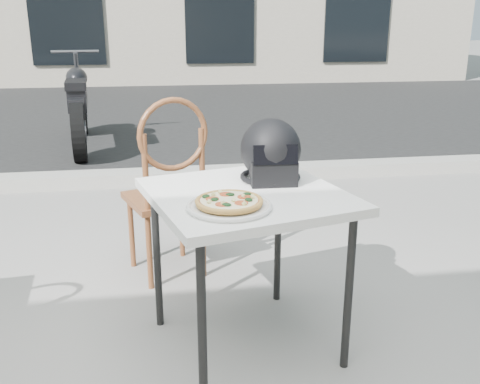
{
  "coord_description": "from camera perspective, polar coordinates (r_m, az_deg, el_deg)",
  "views": [
    {
      "loc": [
        0.19,
        -1.81,
        1.42
      ],
      "look_at": [
        0.5,
        0.15,
        0.79
      ],
      "focal_mm": 40.0,
      "sensor_mm": 36.0,
      "label": 1
    }
  ],
  "objects": [
    {
      "name": "pizza",
      "position": [
        2.04,
        -1.17,
        -0.98
      ],
      "size": [
        0.3,
        0.3,
        0.03
      ],
      "rotation": [
        0.0,
        0.0,
        0.14
      ],
      "color": "tan",
      "rests_on": "plate"
    },
    {
      "name": "helmet",
      "position": [
        2.39,
        3.31,
        4.13
      ],
      "size": [
        0.29,
        0.3,
        0.28
      ],
      "rotation": [
        0.0,
        0.0,
        -0.04
      ],
      "color": "black",
      "rests_on": "cafe_table_main"
    },
    {
      "name": "plate",
      "position": [
        2.05,
        -1.17,
        -1.55
      ],
      "size": [
        0.38,
        0.38,
        0.02
      ],
      "rotation": [
        0.0,
        0.0,
        0.15
      ],
      "color": "silver",
      "rests_on": "cafe_table_main"
    },
    {
      "name": "motorcycle",
      "position": [
        6.64,
        -16.83,
        8.76
      ],
      "size": [
        0.57,
        2.2,
        1.1
      ],
      "rotation": [
        0.0,
        0.0,
        0.11
      ],
      "color": "black",
      "rests_on": "street_asphalt"
    },
    {
      "name": "curb",
      "position": [
        5.01,
        -10.66,
        1.55
      ],
      "size": [
        30.0,
        0.25,
        0.12
      ],
      "primitive_type": "cube",
      "color": "#A3A199",
      "rests_on": "ground"
    },
    {
      "name": "cafe_chair_main",
      "position": [
        2.99,
        -7.62,
        1.3
      ],
      "size": [
        0.52,
        0.52,
        1.06
      ],
      "rotation": [
        0.0,
        0.0,
        3.48
      ],
      "color": "brown",
      "rests_on": "ground"
    },
    {
      "name": "cafe_table_main",
      "position": [
        2.28,
        0.71,
        -1.56
      ],
      "size": [
        0.95,
        0.95,
        0.74
      ],
      "rotation": [
        0.0,
        0.0,
        0.25
      ],
      "color": "white",
      "rests_on": "ground"
    },
    {
      "name": "street_asphalt",
      "position": [
        8.93,
        -10.02,
        8.24
      ],
      "size": [
        30.0,
        8.0,
        0.0
      ],
      "primitive_type": "cube",
      "color": "black",
      "rests_on": "ground"
    }
  ]
}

